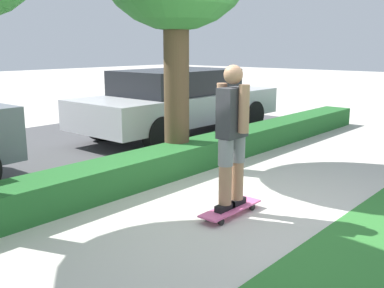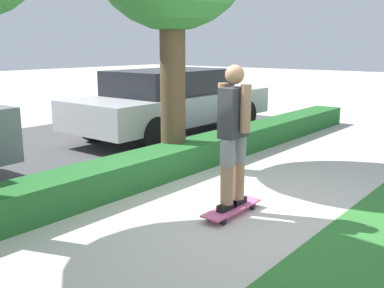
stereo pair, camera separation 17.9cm
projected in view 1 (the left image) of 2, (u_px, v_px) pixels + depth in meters
The scene contains 6 objects.
ground_plane at pixel (235, 211), 5.11m from camera, with size 60.00×60.00×0.00m, color #BCB7AD.
street_asphalt at pixel (38, 154), 7.80m from camera, with size 12.95×5.00×0.01m.
hedge_row at pixel (139, 169), 6.09m from camera, with size 12.95×0.60×0.40m.
skateboard at pixel (231, 209), 4.97m from camera, with size 0.86×0.24×0.09m.
skater_person at pixel (232, 134), 4.78m from camera, with size 0.48×0.40×1.56m.
parked_car_middle at pixel (180, 101), 9.32m from camera, with size 4.72×1.84×1.37m.
Camera 1 is at (-3.97, -2.80, 1.84)m, focal length 42.00 mm.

